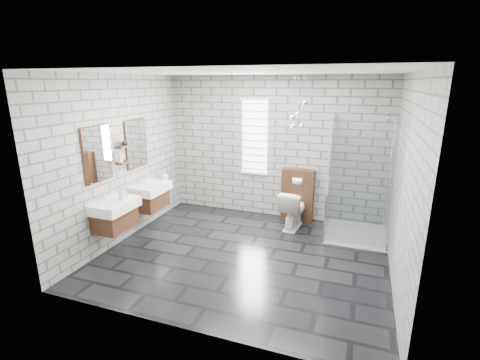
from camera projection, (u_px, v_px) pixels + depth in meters
The scene contains 20 objects.
floor at pixel (244, 255), 5.37m from camera, with size 4.20×3.60×0.02m, color black.
ceiling at pixel (245, 71), 4.63m from camera, with size 4.20×3.60×0.02m, color white.
wall_back at pixel (275, 148), 6.64m from camera, with size 4.20×0.02×2.70m, color gray.
wall_front at pixel (184, 213), 3.36m from camera, with size 4.20×0.02×2.70m, color gray.
wall_left at pixel (122, 159), 5.68m from camera, with size 0.02×3.60×2.70m, color gray.
wall_right at pixel (405, 184), 4.32m from camera, with size 0.02×3.60×2.70m, color gray.
vanity_left at pixel (113, 206), 5.25m from camera, with size 0.47×0.70×1.57m.
vanity_right at pixel (149, 189), 6.11m from camera, with size 0.47×0.70×1.57m.
shelf_lower at pixel (125, 162), 5.62m from camera, with size 0.14×0.30×0.03m, color #432514.
shelf_upper at pixel (123, 146), 5.55m from camera, with size 0.14×0.30×0.03m, color #432514.
window at pixel (255, 137), 6.69m from camera, with size 0.56×0.05×1.48m.
cistern_panel at pixel (298, 195), 6.61m from camera, with size 0.60×0.20×1.00m, color #432514.
flush_plate at pixel (297, 181), 6.43m from camera, with size 0.18×0.01×0.12m, color silver.
shower_enclosure at pixel (352, 210), 5.82m from camera, with size 1.00×1.00×2.03m.
pendant_cluster at pixel (298, 116), 5.90m from camera, with size 0.28×0.26×0.90m.
toilet at pixel (293, 209), 6.29m from camera, with size 0.39×0.69×0.70m, color white.
soap_bottle_a at pixel (123, 193), 5.25m from camera, with size 0.09×0.09×0.20m, color #B2B2B2.
soap_bottle_b at pixel (165, 176), 6.33m from camera, with size 0.12×0.12×0.15m, color #B2B2B2.
soap_bottle_c at pixel (120, 156), 5.48m from camera, with size 0.08×0.08×0.21m, color #B2B2B2.
vase at pixel (125, 142), 5.55m from camera, with size 0.11×0.11×0.11m, color #B2B2B2.
Camera 1 is at (1.57, -4.59, 2.57)m, focal length 26.00 mm.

